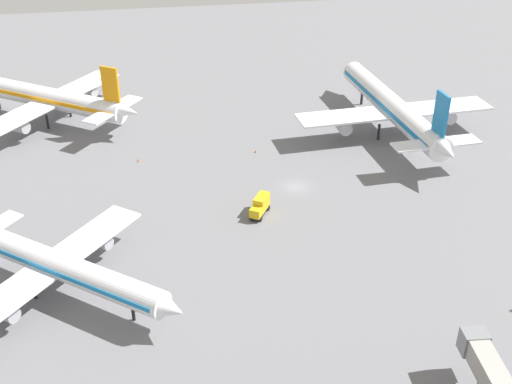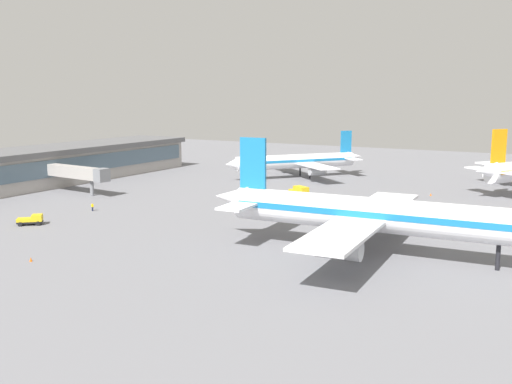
{
  "view_description": "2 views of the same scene",
  "coord_description": "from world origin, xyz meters",
  "px_view_note": "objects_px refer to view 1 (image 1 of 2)",
  "views": [
    {
      "loc": [
        -25.74,
        -100.94,
        59.43
      ],
      "look_at": [
        -9.17,
        -8.18,
        4.5
      ],
      "focal_mm": 43.91,
      "sensor_mm": 36.0,
      "label": 1
    },
    {
      "loc": [
        107.41,
        46.29,
        23.54
      ],
      "look_at": [
        1.34,
        -13.94,
        2.91
      ],
      "focal_mm": 40.45,
      "sensor_mm": 36.0,
      "label": 2
    }
  ],
  "objects_px": {
    "airplane_at_gate": "(59,265)",
    "catering_truck": "(260,206)",
    "airplane_taxiing": "(392,107)",
    "airplane_distant": "(46,97)",
    "safety_cone_near_gate": "(256,151)",
    "safety_cone_mid_apron": "(138,160)"
  },
  "relations": [
    {
      "from": "airplane_at_gate",
      "to": "catering_truck",
      "type": "bearing_deg",
      "value": 65.04
    },
    {
      "from": "airplane_taxiing",
      "to": "airplane_distant",
      "type": "height_order",
      "value": "airplane_taxiing"
    },
    {
      "from": "airplane_at_gate",
      "to": "airplane_taxiing",
      "type": "bearing_deg",
      "value": 72.52
    },
    {
      "from": "safety_cone_near_gate",
      "to": "airplane_distant",
      "type": "bearing_deg",
      "value": 150.69
    },
    {
      "from": "airplane_distant",
      "to": "safety_cone_mid_apron",
      "type": "height_order",
      "value": "airplane_distant"
    },
    {
      "from": "safety_cone_near_gate",
      "to": "airplane_taxiing",
      "type": "bearing_deg",
      "value": 8.86
    },
    {
      "from": "safety_cone_near_gate",
      "to": "safety_cone_mid_apron",
      "type": "distance_m",
      "value": 24.51
    },
    {
      "from": "airplane_distant",
      "to": "safety_cone_mid_apron",
      "type": "distance_m",
      "value": 32.4
    },
    {
      "from": "airplane_at_gate",
      "to": "catering_truck",
      "type": "height_order",
      "value": "airplane_at_gate"
    },
    {
      "from": "catering_truck",
      "to": "airplane_distant",
      "type": "bearing_deg",
      "value": -108.89
    },
    {
      "from": "safety_cone_near_gate",
      "to": "airplane_at_gate",
      "type": "bearing_deg",
      "value": -131.93
    },
    {
      "from": "airplane_taxiing",
      "to": "airplane_distant",
      "type": "distance_m",
      "value": 78.8
    },
    {
      "from": "airplane_at_gate",
      "to": "safety_cone_mid_apron",
      "type": "relative_size",
      "value": 59.89
    },
    {
      "from": "airplane_distant",
      "to": "safety_cone_mid_apron",
      "type": "bearing_deg",
      "value": 164.9
    },
    {
      "from": "catering_truck",
      "to": "safety_cone_near_gate",
      "type": "bearing_deg",
      "value": -157.01
    },
    {
      "from": "airplane_taxiing",
      "to": "catering_truck",
      "type": "xyz_separation_m",
      "value": [
        -35.09,
        -29.07,
        -4.42
      ]
    },
    {
      "from": "safety_cone_near_gate",
      "to": "safety_cone_mid_apron",
      "type": "relative_size",
      "value": 1.0
    },
    {
      "from": "airplane_at_gate",
      "to": "airplane_distant",
      "type": "height_order",
      "value": "airplane_distant"
    },
    {
      "from": "airplane_at_gate",
      "to": "airplane_taxiing",
      "type": "distance_m",
      "value": 81.34
    },
    {
      "from": "airplane_at_gate",
      "to": "safety_cone_near_gate",
      "type": "bearing_deg",
      "value": 86.91
    },
    {
      "from": "airplane_distant",
      "to": "airplane_at_gate",
      "type": "bearing_deg",
      "value": 133.37
    },
    {
      "from": "airplane_distant",
      "to": "catering_truck",
      "type": "height_order",
      "value": "airplane_distant"
    }
  ]
}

